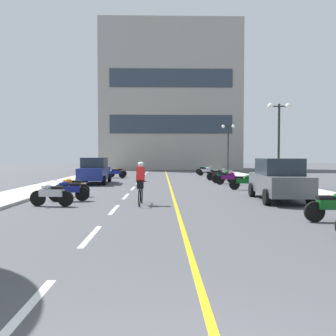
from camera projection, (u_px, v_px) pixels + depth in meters
ground_plane at (166, 184)px, 23.10m from camera, size 140.00×140.00×0.00m
curb_left at (72, 180)px, 25.95m from camera, size 2.40×72.00×0.12m
curb_right at (258, 180)px, 26.25m from camera, size 2.40×72.00×0.12m
lane_dash_0 at (22, 314)px, 4.08m from camera, size 0.14×2.20×0.01m
lane_dash_1 at (91, 236)px, 8.08m from camera, size 0.14×2.20×0.01m
lane_dash_2 at (114, 210)px, 12.07m from camera, size 0.14×2.20×0.01m
lane_dash_3 at (126, 196)px, 16.07m from camera, size 0.14×2.20×0.01m
lane_dash_4 at (133, 188)px, 20.07m from camera, size 0.14×2.20×0.01m
lane_dash_5 at (138, 183)px, 24.06m from camera, size 0.14×2.20×0.01m
lane_dash_6 at (141, 179)px, 28.06m from camera, size 0.14×2.20×0.01m
lane_dash_7 at (144, 176)px, 32.06m from camera, size 0.14×2.20×0.01m
lane_dash_8 at (145, 174)px, 36.05m from camera, size 0.14×2.20×0.01m
lane_dash_9 at (147, 172)px, 40.05m from camera, size 0.14×2.20×0.01m
lane_dash_10 at (148, 171)px, 44.05m from camera, size 0.14×2.20×0.01m
lane_dash_11 at (149, 170)px, 48.04m from camera, size 0.14×2.20×0.01m
centre_line_yellow at (168, 181)px, 26.11m from camera, size 0.12×66.00×0.01m
office_building at (170, 99)px, 50.87m from camera, size 20.31×8.39×21.28m
street_lamp_mid at (279, 125)px, 20.97m from camera, size 1.46×0.36×5.08m
street_lamp_far at (228, 138)px, 37.02m from camera, size 1.46×0.36×5.25m
parked_car_near at (279, 179)px, 14.50m from camera, size 2.12×4.29×1.82m
parked_car_mid at (95, 171)px, 23.54m from camera, size 2.01×4.24×1.82m
motorcycle_2 at (333, 206)px, 9.79m from camera, size 1.70×0.60×0.92m
motorcycle_3 at (51, 194)px, 12.86m from camera, size 1.70×0.60×0.92m
motorcycle_4 at (69, 190)px, 14.30m from camera, size 1.70×0.60×0.92m
motorcycle_5 at (72, 187)px, 15.97m from camera, size 1.70×0.60×0.92m
motorcycle_6 at (245, 182)px, 19.11m from camera, size 1.67×0.68×0.92m
motorcycle_7 at (228, 178)px, 22.50m from camera, size 1.64×0.78×0.92m
motorcycle_8 at (224, 176)px, 24.04m from camera, size 1.70×0.60×0.92m
motorcycle_9 at (217, 174)px, 26.88m from camera, size 1.70×0.60×0.92m
motorcycle_10 at (116, 173)px, 29.26m from camera, size 1.68×0.67×0.92m
motorcycle_11 at (117, 172)px, 30.96m from camera, size 1.65×0.76×0.92m
motorcycle_12 at (206, 171)px, 33.41m from camera, size 1.66×0.72×0.92m
motorcycle_13 at (204, 170)px, 35.36m from camera, size 1.70×0.60×0.92m
cyclist_rider at (141, 182)px, 13.30m from camera, size 0.42×1.77×1.71m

